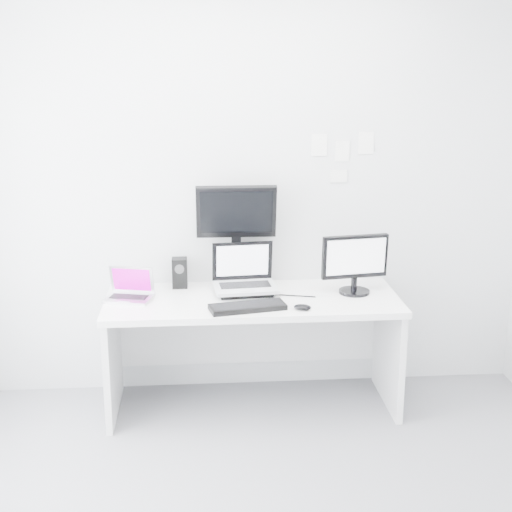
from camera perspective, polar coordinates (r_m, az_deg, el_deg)
name	(u,v)px	position (r m, az deg, el deg)	size (l,w,h in m)	color
back_wall	(248,188)	(4.64, -0.61, 5.38)	(3.60, 3.60, 0.00)	silver
desk	(253,353)	(4.58, -0.27, -7.62)	(1.80, 0.70, 0.73)	white
macbook	(128,284)	(4.44, -10.08, -2.19)	(0.27, 0.21, 0.21)	#B8B7BC
speaker	(180,273)	(4.65, -6.02, -1.32)	(0.10, 0.10, 0.19)	black
dell_laptop	(245,269)	(4.47, -0.85, -1.06)	(0.38, 0.30, 0.32)	silver
rear_monitor	(236,235)	(4.59, -1.56, 1.70)	(0.50, 0.18, 0.68)	black
samsung_monitor	(355,263)	(4.52, 7.82, -0.59)	(0.42, 0.19, 0.38)	black
keyboard	(248,307)	(4.24, -0.67, -4.04)	(0.44, 0.16, 0.03)	black
mouse	(302,307)	(4.24, 3.67, -4.04)	(0.10, 0.07, 0.03)	black
wall_note_0	(319,145)	(4.64, 5.00, 8.70)	(0.10, 0.00, 0.14)	white
wall_note_1	(342,151)	(4.68, 6.82, 8.20)	(0.09, 0.00, 0.13)	white
wall_note_2	(366,143)	(4.70, 8.66, 8.79)	(0.10, 0.00, 0.14)	white
wall_note_3	(339,176)	(4.69, 6.52, 6.27)	(0.11, 0.00, 0.08)	white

